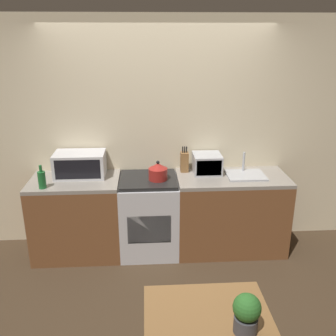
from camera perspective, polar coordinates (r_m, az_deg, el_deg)
The scene contains 13 objects.
ground_plane at distance 3.93m, azimuth -0.64°, elevation -17.74°, with size 16.00×16.00×0.00m, color #3D2D1E.
wall_back at distance 4.31m, azimuth -1.41°, elevation 5.10°, with size 10.00×0.06×2.60m.
counter_left_run at distance 4.36m, azimuth -13.64°, elevation -7.25°, with size 0.97×0.62×0.90m.
counter_right_run at distance 4.40m, azimuth 9.47°, elevation -6.73°, with size 1.23×0.62×0.90m.
stove_range at distance 4.29m, azimuth -2.92°, elevation -7.19°, with size 0.64×0.62×0.90m.
kettle at distance 4.03m, azimuth -1.54°, elevation -0.54°, with size 0.20×0.20×0.22m.
microwave at distance 4.23m, azimuth -13.26°, elevation 0.53°, with size 0.55×0.34×0.27m.
bottle at distance 4.02m, azimuth -18.67°, elevation -1.65°, with size 0.08×0.08×0.25m.
knife_block at distance 4.26m, azimuth 2.52°, elevation 0.95°, with size 0.09×0.09×0.30m.
toaster_oven at distance 4.25m, azimuth 5.96°, elevation 0.67°, with size 0.31×0.31×0.22m.
sink_basin at distance 4.25m, azimuth 11.73°, elevation -0.95°, with size 0.42×0.35×0.24m.
dining_table at distance 2.56m, azimuth 6.05°, elevation -23.67°, with size 0.79×0.65×0.76m.
potted_plant at distance 2.34m, azimuth 11.87°, elevation -20.79°, with size 0.16×0.16×0.25m.
Camera 1 is at (-0.15, -3.11, 2.40)m, focal length 40.00 mm.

